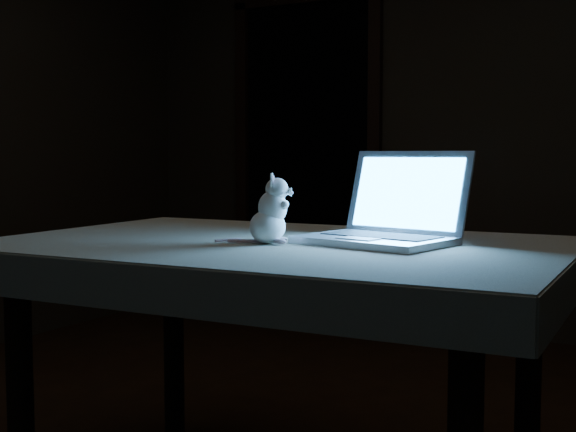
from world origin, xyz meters
The scene contains 6 objects.
back_wall centered at (0.00, 2.50, 1.30)m, with size 4.50×0.04×2.60m, color black.
doorway centered at (-1.10, 2.50, 1.06)m, with size 1.06×0.36×2.13m, color black, non-canonical shape.
table centered at (0.16, -0.08, 0.41)m, with size 1.51×0.97×0.81m, color black, non-canonical shape.
tablecloth centered at (0.21, -0.11, 0.76)m, with size 1.63×1.09×0.11m, color beige, non-canonical shape.
laptop centered at (0.43, -0.01, 0.96)m, with size 0.40×0.35×0.27m, color #BBBBC0, non-canonical shape.
plush_mouse centered at (0.16, -0.15, 0.92)m, with size 0.14×0.14×0.20m, color white, non-canonical shape.
Camera 1 is at (1.27, -2.01, 1.07)m, focal length 48.00 mm.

